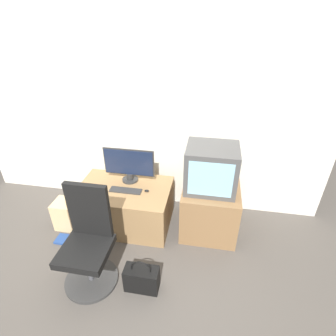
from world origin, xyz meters
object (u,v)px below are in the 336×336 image
Objects in this scene: crt_tv at (211,168)px; book at (66,240)px; main_monitor at (129,165)px; mouse at (147,191)px; handbag at (142,278)px; office_chair at (88,245)px; cardboard_box_lower at (66,214)px; keyboard at (126,190)px.

crt_tv reaches higher than book.
main_monitor is 0.95m from crt_tv.
book is (-0.86, -0.40, -0.50)m from mouse.
main_monitor reaches higher than handbag.
main_monitor is 0.37m from mouse.
office_chair reaches higher than handbag.
crt_tv reaches higher than main_monitor.
handbag is at bearing -68.92° from main_monitor.
mouse is at bearing 9.82° from cardboard_box_lower.
crt_tv reaches higher than cardboard_box_lower.
handbag reaches higher than book.
office_chair is 0.74m from book.
crt_tv reaches higher than keyboard.
cardboard_box_lower is at bearing 111.12° from book.
crt_tv is at bearing 59.16° from handbag.
main_monitor is 1.11m from book.
cardboard_box_lower is 0.30m from book.
crt_tv is at bearing 17.39° from book.
main_monitor is 11.77× the size of mouse.
crt_tv is 1.26m from handbag.
keyboard is 1.02× the size of cardboard_box_lower.
keyboard is at bearing 10.94° from cardboard_box_lower.
office_chair is at bearing -114.80° from mouse.
main_monitor is 1.67× the size of handbag.
main_monitor is at bearing 111.08° from handbag.
keyboard is 0.96m from handbag.
office_chair is (-0.11, -0.96, -0.30)m from main_monitor.
handbag is (0.14, -0.82, -0.38)m from mouse.
office_chair reaches higher than book.
keyboard is 0.36× the size of office_chair.
office_chair is 0.57m from handbag.
handbag is (0.39, -1.02, -0.59)m from main_monitor.
handbag is at bearing -64.56° from keyboard.
crt_tv is 1.41m from office_chair.
book is (-1.01, 0.42, -0.12)m from handbag.
keyboard reaches higher than book.
cardboard_box_lower is at bearing -171.37° from crt_tv.
main_monitor is 1.69× the size of cardboard_box_lower.
handbag is at bearing -80.20° from mouse.
book is at bearing -68.88° from cardboard_box_lower.
cardboard_box_lower is 0.99× the size of handbag.
main_monitor reaches higher than book.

